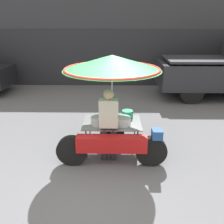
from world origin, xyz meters
The scene contains 4 objects.
ground_plane centered at (0.00, 0.00, 0.00)m, with size 36.00×36.00×0.00m, color slate.
shopfront_building centered at (0.00, 7.82, 1.84)m, with size 28.00×2.06×3.69m.
vendor_motorcycle_cart centered at (0.19, 0.78, 1.66)m, with size 2.21×2.00×2.13m.
vendor_person centered at (0.12, 0.47, 0.85)m, with size 0.38×0.22×1.53m.
Camera 1 is at (0.26, -4.15, 2.79)m, focal length 40.00 mm.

